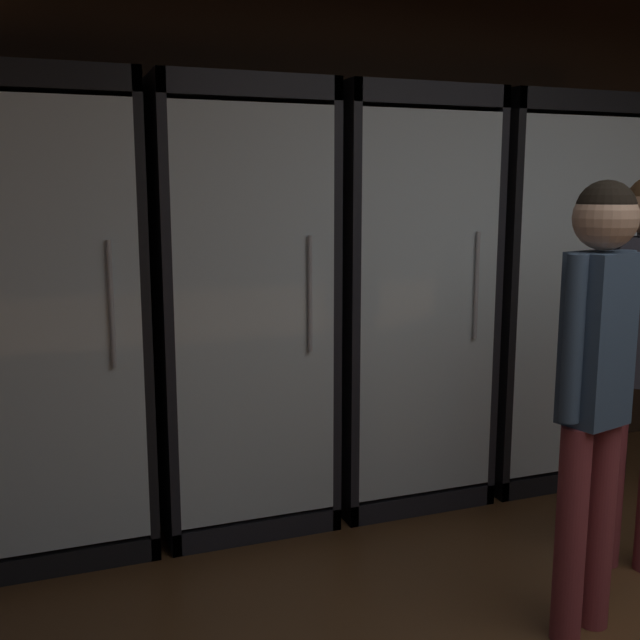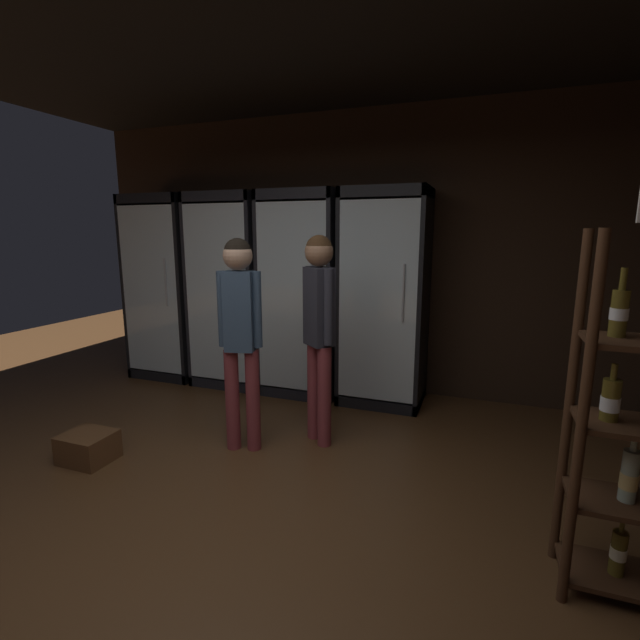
{
  "view_description": "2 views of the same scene",
  "coord_description": "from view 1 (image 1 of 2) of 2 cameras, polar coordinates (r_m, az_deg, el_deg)",
  "views": [
    {
      "loc": [
        -2.09,
        -0.65,
        1.56
      ],
      "look_at": [
        -0.88,
        2.61,
        0.94
      ],
      "focal_mm": 42.12,
      "sensor_mm": 36.0,
      "label": 1
    },
    {
      "loc": [
        1.27,
        -1.48,
        1.62
      ],
      "look_at": [
        -0.17,
        2.43,
        0.81
      ],
      "focal_mm": 25.27,
      "sensor_mm": 36.0,
      "label": 2
    }
  ],
  "objects": [
    {
      "name": "cooler_left",
      "position": [
        3.51,
        -6.38,
        0.59
      ],
      "size": [
        0.77,
        0.65,
        2.02
      ],
      "color": "black",
      "rests_on": "ground"
    },
    {
      "name": "shopper_far",
      "position": [
        2.67,
        20.23,
        -3.14
      ],
      "size": [
        0.32,
        0.21,
        1.58
      ],
      "color": "brown",
      "rests_on": "ground"
    },
    {
      "name": "cooler_far_left",
      "position": [
        3.41,
        -19.9,
        -0.21
      ],
      "size": [
        0.77,
        0.65,
        2.02
      ],
      "color": "black",
      "rests_on": "ground"
    },
    {
      "name": "wall_back",
      "position": [
        4.23,
        9.31,
        7.77
      ],
      "size": [
        6.0,
        0.06,
        2.8
      ],
      "primitive_type": "cube",
      "color": "black",
      "rests_on": "ground"
    },
    {
      "name": "cooler_center",
      "position": [
        3.79,
        5.76,
        1.37
      ],
      "size": [
        0.77,
        0.65,
        2.02
      ],
      "color": "black",
      "rests_on": "ground"
    },
    {
      "name": "cooler_right",
      "position": [
        4.22,
        15.86,
        1.81
      ],
      "size": [
        0.77,
        0.65,
        2.02
      ],
      "color": "black",
      "rests_on": "ground"
    }
  ]
}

